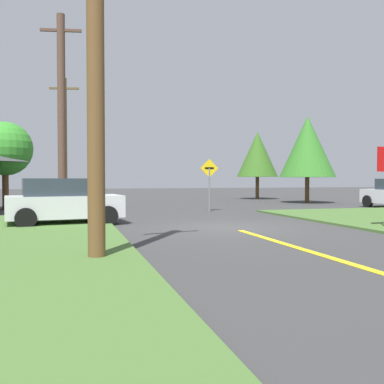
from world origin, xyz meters
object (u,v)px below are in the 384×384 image
object	(u,v)px
utility_pole_mid	(62,113)
oak_tree_left	(257,154)
pine_tree_center	(307,147)
parked_car_near_building	(62,202)
utility_pole_near	(95,48)
utility_pole_far	(64,140)
direction_sign	(209,179)
oak_tree_right	(5,149)

from	to	relation	value
utility_pole_mid	oak_tree_left	world-z (taller)	utility_pole_mid
utility_pole_mid	oak_tree_left	distance (m)	18.77
utility_pole_mid	pine_tree_center	bearing A→B (deg)	19.34
parked_car_near_building	utility_pole_near	distance (m)	7.89
utility_pole_mid	utility_pole_far	size ratio (longest dim) A/B	1.14
parked_car_near_building	oak_tree_left	distance (m)	21.94
parked_car_near_building	utility_pole_far	distance (m)	12.58
direction_sign	utility_pole_far	bearing A→B (deg)	132.11
utility_pole_near	oak_tree_left	bearing A→B (deg)	59.04
oak_tree_right	parked_car_near_building	bearing A→B (deg)	-70.79
direction_sign	oak_tree_left	distance (m)	14.10
utility_pole_far	oak_tree_right	bearing A→B (deg)	-129.25
utility_pole_near	utility_pole_mid	world-z (taller)	utility_pole_mid
parked_car_near_building	direction_sign	size ratio (longest dim) A/B	1.58
direction_sign	oak_tree_right	world-z (taller)	oak_tree_right
utility_pole_far	direction_sign	bearing A→B (deg)	-47.89
parked_car_near_building	direction_sign	xyz separation A→B (m)	(6.87, 4.51, 0.80)
parked_car_near_building	utility_pole_far	size ratio (longest dim) A/B	0.52
utility_pole_near	pine_tree_center	world-z (taller)	utility_pole_near
oak_tree_right	direction_sign	bearing A→B (deg)	-22.46
parked_car_near_building	oak_tree_left	world-z (taller)	oak_tree_left
parked_car_near_building	utility_pole_mid	distance (m)	5.88
direction_sign	oak_tree_left	xyz separation A→B (m)	(7.81, 11.57, 1.96)
oak_tree_left	oak_tree_right	bearing A→B (deg)	-156.99
utility_pole_mid	pine_tree_center	world-z (taller)	utility_pole_mid
oak_tree_left	oak_tree_right	xyz separation A→B (m)	(-17.66, -7.50, -0.40)
oak_tree_left	utility_pole_mid	bearing A→B (deg)	-141.95
pine_tree_center	oak_tree_right	size ratio (longest dim) A/B	1.27
parked_car_near_building	oak_tree_left	size ratio (longest dim) A/B	0.76
oak_tree_right	utility_pole_mid	bearing A→B (deg)	-54.34
utility_pole_mid	pine_tree_center	distance (m)	16.59
utility_pole_near	oak_tree_right	world-z (taller)	utility_pole_near
parked_car_near_building	utility_pole_mid	world-z (taller)	utility_pole_mid
utility_pole_near	utility_pole_mid	distance (m)	11.68
pine_tree_center	oak_tree_left	bearing A→B (deg)	98.29
utility_pole_near	pine_tree_center	bearing A→B (deg)	49.18
utility_pole_near	pine_tree_center	distance (m)	22.64
utility_pole_near	utility_pole_far	world-z (taller)	utility_pole_near
utility_pole_near	oak_tree_right	xyz separation A→B (m)	(-3.75, 15.69, -0.98)
oak_tree_left	pine_tree_center	bearing A→B (deg)	-81.71
parked_car_near_building	oak_tree_right	distance (m)	9.39
utility_pole_near	oak_tree_left	distance (m)	27.05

